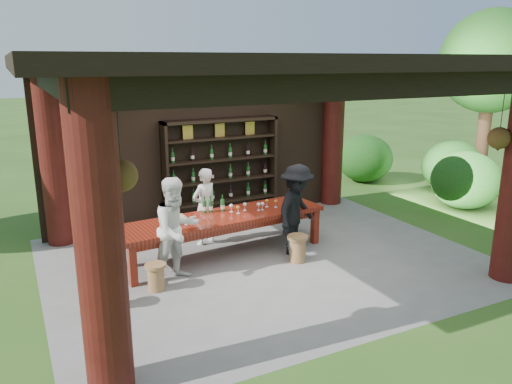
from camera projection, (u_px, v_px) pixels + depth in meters
name	position (u px, v px, depth m)	size (l,w,h in m)	color
ground	(266.00, 260.00, 8.86)	(90.00, 90.00, 0.00)	#2D5119
pavilion	(255.00, 137.00, 8.67)	(7.50, 6.00, 3.60)	slate
wine_shelf	(221.00, 171.00, 10.77)	(2.54, 0.39, 2.24)	black
tasting_table	(222.00, 222.00, 8.91)	(3.90, 1.32, 0.75)	#62150E
stool_near_left	(156.00, 276.00, 7.64)	(0.33, 0.33, 0.43)	olive
stool_near_right	(298.00, 248.00, 8.72)	(0.36, 0.36, 0.48)	olive
stool_far_left	(105.00, 294.00, 7.04)	(0.33, 0.33, 0.43)	olive
host	(205.00, 206.00, 9.47)	(0.54, 0.35, 1.48)	silver
guest_woman	(176.00, 230.00, 7.86)	(0.82, 0.64, 1.69)	white
guest_man	(297.00, 210.00, 8.92)	(1.07, 0.62, 1.66)	black
table_bottles	(213.00, 204.00, 9.05)	(0.41, 0.14, 0.31)	#194C1E
table_glasses	(246.00, 208.00, 9.09)	(1.91, 0.40, 0.15)	silver
napkin_basket	(177.00, 220.00, 8.42)	(0.26, 0.18, 0.14)	#BF6672
shrubs	(378.00, 198.00, 10.78)	(14.54, 9.09, 1.36)	#194C14
trees	(391.00, 63.00, 10.46)	(20.65, 9.55, 4.80)	#3F2819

